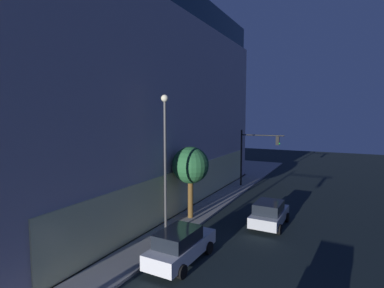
{
  "coord_description": "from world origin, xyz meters",
  "views": [
    {
      "loc": [
        -8.6,
        -2.66,
        7.64
      ],
      "look_at": [
        7.75,
        5.68,
        5.9
      ],
      "focal_mm": 28.35,
      "sensor_mm": 36.0,
      "label": 1
    }
  ],
  "objects_px": {
    "sidewalk_tree": "(190,166)",
    "modern_building": "(65,102)",
    "car_silver": "(269,213)",
    "traffic_light_far_corner": "(255,149)",
    "street_lamp_sidewalk": "(165,150)",
    "car_white": "(181,245)"
  },
  "relations": [
    {
      "from": "modern_building",
      "to": "sidewalk_tree",
      "type": "xyz_separation_m",
      "value": [
        -2.14,
        -15.31,
        -4.97
      ]
    },
    {
      "from": "modern_building",
      "to": "sidewalk_tree",
      "type": "height_order",
      "value": "modern_building"
    },
    {
      "from": "sidewalk_tree",
      "to": "car_silver",
      "type": "relative_size",
      "value": 1.24
    },
    {
      "from": "car_white",
      "to": "car_silver",
      "type": "bearing_deg",
      "value": -21.86
    },
    {
      "from": "car_silver",
      "to": "street_lamp_sidewalk",
      "type": "bearing_deg",
      "value": 133.4
    },
    {
      "from": "sidewalk_tree",
      "to": "car_silver",
      "type": "xyz_separation_m",
      "value": [
        1.24,
        -5.49,
        -3.1
      ]
    },
    {
      "from": "modern_building",
      "to": "traffic_light_far_corner",
      "type": "distance_m",
      "value": 19.96
    },
    {
      "from": "traffic_light_far_corner",
      "to": "sidewalk_tree",
      "type": "distance_m",
      "value": 11.81
    },
    {
      "from": "modern_building",
      "to": "car_silver",
      "type": "xyz_separation_m",
      "value": [
        -0.9,
        -20.8,
        -8.07
      ]
    },
    {
      "from": "traffic_light_far_corner",
      "to": "street_lamp_sidewalk",
      "type": "bearing_deg",
      "value": 175.13
    },
    {
      "from": "modern_building",
      "to": "sidewalk_tree",
      "type": "relative_size",
      "value": 5.97
    },
    {
      "from": "traffic_light_far_corner",
      "to": "sidewalk_tree",
      "type": "bearing_deg",
      "value": 172.6
    },
    {
      "from": "car_silver",
      "to": "sidewalk_tree",
      "type": "bearing_deg",
      "value": 102.71
    },
    {
      "from": "traffic_light_far_corner",
      "to": "street_lamp_sidewalk",
      "type": "distance_m",
      "value": 15.6
    },
    {
      "from": "modern_building",
      "to": "street_lamp_sidewalk",
      "type": "relative_size",
      "value": 3.58
    },
    {
      "from": "traffic_light_far_corner",
      "to": "car_silver",
      "type": "relative_size",
      "value": 1.41
    },
    {
      "from": "sidewalk_tree",
      "to": "modern_building",
      "type": "bearing_deg",
      "value": 82.04
    },
    {
      "from": "car_white",
      "to": "traffic_light_far_corner",
      "type": "bearing_deg",
      "value": 3.33
    },
    {
      "from": "modern_building",
      "to": "street_lamp_sidewalk",
      "type": "height_order",
      "value": "modern_building"
    },
    {
      "from": "sidewalk_tree",
      "to": "traffic_light_far_corner",
      "type": "bearing_deg",
      "value": -7.4
    },
    {
      "from": "street_lamp_sidewalk",
      "to": "car_white",
      "type": "height_order",
      "value": "street_lamp_sidewalk"
    },
    {
      "from": "car_white",
      "to": "modern_building",
      "type": "bearing_deg",
      "value": 65.31
    }
  ]
}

